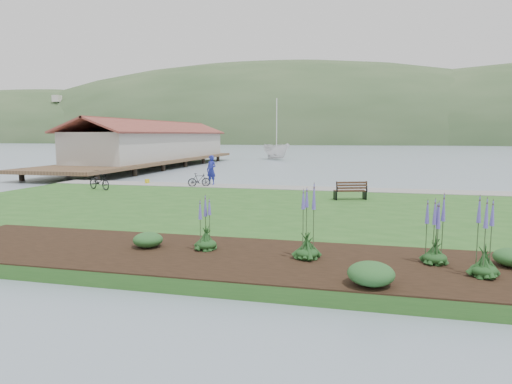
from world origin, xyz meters
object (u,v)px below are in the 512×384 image
park_bench (351,190)px  person (211,167)px  bicycle_a (99,181)px  sailboat (276,160)px

park_bench → person: (-9.47, 5.05, 0.67)m
park_bench → person: 10.75m
bicycle_a → park_bench: bearing=-70.6°
park_bench → bicycle_a: (-15.32, 0.79, -0.00)m
person → sailboat: (-3.08, 38.34, -1.58)m
bicycle_a → sailboat: 42.70m
park_bench → person: person is taller
person → sailboat: size_ratio=0.08×
person → bicycle_a: bearing=-123.5°
bicycle_a → sailboat: sailboat is taller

